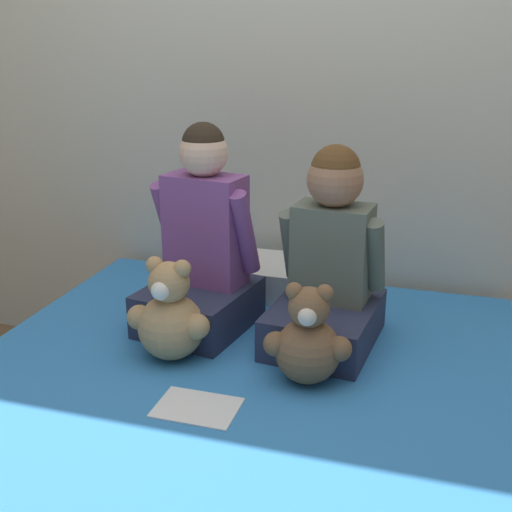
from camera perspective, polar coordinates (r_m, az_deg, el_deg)
name	(u,v)px	position (r m, az deg, el deg)	size (l,w,h in m)	color
wall_behind_bed	(309,57)	(2.44, 4.71, 17.19)	(8.00, 0.06, 2.50)	beige
bed	(208,487)	(1.78, -4.30, -19.83)	(1.58, 2.05, 0.43)	#2D2D33
child_on_left	(202,251)	(2.04, -4.79, 0.47)	(0.37, 0.40, 0.65)	#282D47
child_on_right	(329,267)	(1.95, 6.53, -0.99)	(0.34, 0.42, 0.60)	#282D47
teddy_bear_held_by_left_child	(170,317)	(1.88, -7.62, -5.39)	(0.26, 0.19, 0.31)	tan
teddy_bear_held_by_right_child	(308,341)	(1.75, 4.63, -7.56)	(0.24, 0.18, 0.29)	brown
pillow_at_headboard	(289,278)	(2.36, 2.94, -1.99)	(0.47, 0.28, 0.11)	silver
sign_card	(197,407)	(1.69, -5.26, -13.26)	(0.21, 0.15, 0.00)	white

